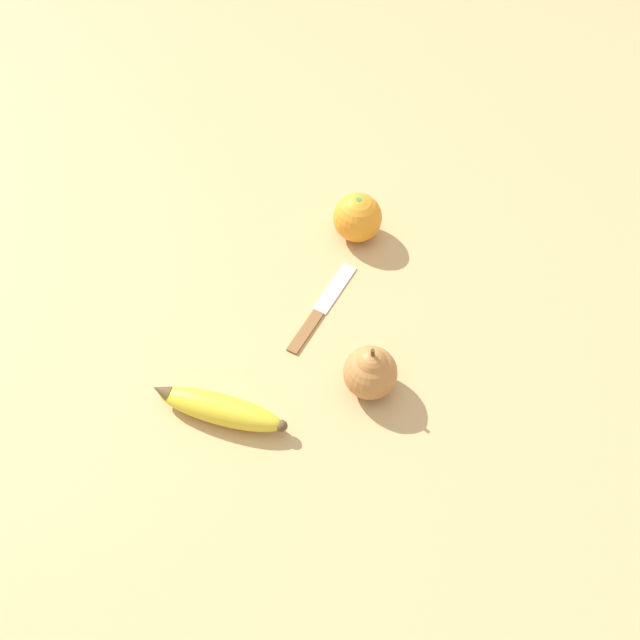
% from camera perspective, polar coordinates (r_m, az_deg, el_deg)
% --- Properties ---
extents(ground_plane, '(3.00, 3.00, 0.00)m').
position_cam_1_polar(ground_plane, '(0.90, 0.31, -0.54)').
color(ground_plane, tan).
extents(banana, '(0.18, 0.09, 0.04)m').
position_cam_1_polar(banana, '(0.81, -9.23, -8.00)').
color(banana, yellow).
rests_on(banana, ground_plane).
extents(orange, '(0.08, 0.08, 0.08)m').
position_cam_1_polar(orange, '(0.99, 3.45, 9.33)').
color(orange, orange).
rests_on(orange, ground_plane).
extents(pear, '(0.07, 0.07, 0.09)m').
position_cam_1_polar(pear, '(0.81, 4.63, -4.68)').
color(pear, '#B2753D').
rests_on(pear, ground_plane).
extents(paring_knife, '(0.04, 0.18, 0.01)m').
position_cam_1_polar(paring_knife, '(0.91, 0.02, 0.97)').
color(paring_knife, silver).
rests_on(paring_knife, ground_plane).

